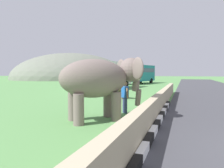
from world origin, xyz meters
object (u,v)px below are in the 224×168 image
at_px(person_handler, 125,95).
at_px(bus_teal, 139,73).
at_px(cow_mid, 115,81).
at_px(bus_white, 110,73).
at_px(elephant, 102,79).
at_px(cow_near, 120,88).

distance_m(person_handler, bus_teal, 27.33).
bearing_deg(cow_mid, bus_white, -176.70).
distance_m(person_handler, cow_mid, 18.15).
height_order(elephant, bus_teal, bus_teal).
xyz_separation_m(person_handler, bus_white, (14.14, 6.27, 1.15)).
distance_m(bus_white, bus_teal, 12.74).
bearing_deg(cow_near, person_handler, -159.68).
height_order(person_handler, bus_white, bus_white).
height_order(person_handler, cow_mid, person_handler).
height_order(bus_white, cow_mid, bus_white).
height_order(bus_white, cow_near, bus_white).
bearing_deg(person_handler, cow_mid, 20.77).
bearing_deg(elephant, cow_near, 11.46).
relative_size(cow_near, cow_mid, 0.98).
xyz_separation_m(bus_white, cow_near, (-8.77, -4.28, -1.21)).
height_order(bus_white, bus_teal, same).
relative_size(person_handler, cow_mid, 0.89).
distance_m(elephant, bus_teal, 28.92).
relative_size(elephant, person_handler, 2.32).
bearing_deg(bus_teal, bus_white, 174.70).
xyz_separation_m(person_handler, bus_teal, (26.83, 5.10, 1.15)).
relative_size(person_handler, bus_white, 0.19).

